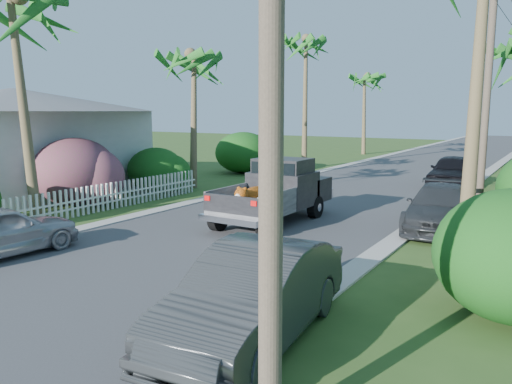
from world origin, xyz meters
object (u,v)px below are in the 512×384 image
Objects in this scene: palm_l_d at (365,76)px; house_left at (17,144)px; parked_car_rm at (440,208)px; utility_pole_a at (272,8)px; palm_l_c at (306,40)px; pickup_truck at (279,191)px; parked_car_rn at (254,295)px; palm_l_b at (192,55)px; utility_pole_b at (488,82)px; parked_car_rf at (452,171)px.

palm_l_d is 28.11m from house_left.
utility_pole_a reaches higher than parked_car_rm.
parked_car_rm is 0.50× the size of palm_l_c.
parked_car_rn is at bearing -62.97° from pickup_truck.
palm_l_b is at bearing 160.23° from parked_car_rm.
house_left is (-6.20, -5.00, -4.03)m from palm_l_b.
parked_car_rm is at bearing -99.16° from utility_pole_b.
pickup_truck is 0.66× the size of palm_l_d.
parked_car_rn is 9.42m from parked_car_rm.
parked_car_rm is 0.51× the size of house_left.
house_left is at bearing -115.02° from palm_l_c.
pickup_truck is at bearing -31.49° from palm_l_b.
utility_pole_a reaches higher than parked_car_rf.
palm_l_c is (-6.21, 14.30, 6.90)m from pickup_truck.
utility_pole_b is at bearing 77.46° from parked_car_rn.
utility_pole_a reaches higher than pickup_truck.
palm_l_b is 0.96× the size of palm_l_d.
utility_pole_b is (12.10, -21.00, -1.84)m from palm_l_d.
palm_l_b is 18.77m from utility_pole_a.
parked_car_rn is 0.98× the size of parked_car_rm.
house_left is at bearing -176.95° from pickup_truck.
house_left is at bearing -141.12° from palm_l_b.
palm_l_c is 26.86m from utility_pole_a.
pickup_truck is at bearing -135.49° from utility_pole_b.
palm_l_c is (-9.60, 3.47, 7.15)m from parked_car_rf.
palm_l_b is (-11.80, 2.72, 5.48)m from parked_car_rm.
pickup_truck is 0.57× the size of utility_pole_a.
parked_car_rf is 19.33m from palm_l_d.
parked_car_rm is 18.31m from palm_l_c.
parked_car_rm is 1.02× the size of parked_car_rf.
parked_car_rn is 18.66m from house_left.
palm_l_c is (-10.20, 22.10, 7.17)m from parked_car_rn.
palm_l_d is (-11.50, 24.72, 5.78)m from parked_car_rm.
pickup_truck is 0.56× the size of palm_l_c.
utility_pole_a is 15.00m from utility_pole_b.
pickup_truck is at bearing -108.36° from parked_car_rf.
pickup_truck reaches higher than parked_car_rm.
palm_l_c is (-11.00, 12.72, 7.25)m from parked_car_rm.
utility_pole_a is (2.00, -20.53, 3.84)m from parked_car_rf.
palm_l_d reaches higher than parked_car_rm.
palm_l_d is at bearing 92.39° from palm_l_c.
palm_l_b is 12.54m from utility_pole_b.
parked_car_rm is at bearing 93.04° from utility_pole_a.
utility_pole_b is at bearing 4.61° from palm_l_b.
house_left is at bearing -179.57° from parked_car_rm.
palm_l_d is (-6.71, 26.30, 5.43)m from pickup_truck.
utility_pole_a is at bearing -59.91° from parked_car_rn.
utility_pole_a is at bearing -25.82° from house_left.
parked_car_rn is 36.19m from palm_l_d.
palm_l_c reaches higher than palm_l_b.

